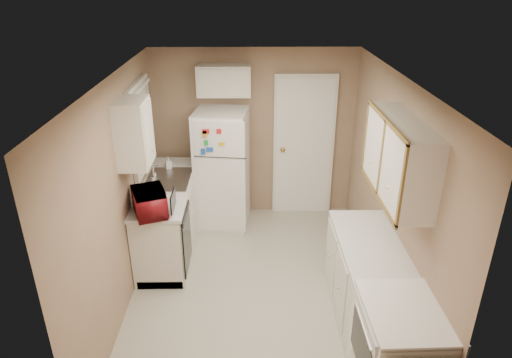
{
  "coord_description": "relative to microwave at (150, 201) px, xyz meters",
  "views": [
    {
      "loc": [
        -0.08,
        -4.2,
        3.31
      ],
      "look_at": [
        0.0,
        0.5,
        1.15
      ],
      "focal_mm": 32.0,
      "sensor_mm": 36.0,
      "label": 1
    }
  ],
  "objects": [
    {
      "name": "floor",
      "position": [
        1.15,
        -0.17,
        -1.05
      ],
      "size": [
        3.8,
        3.8,
        0.0
      ],
      "primitive_type": "plane",
      "color": "beige",
      "rests_on": "ground"
    },
    {
      "name": "right_counter",
      "position": [
        2.25,
        -0.97,
        -0.6
      ],
      "size": [
        0.6,
        2.0,
        0.9
      ],
      "primitive_type": "cube",
      "color": "silver",
      "rests_on": "floor"
    },
    {
      "name": "wall_right",
      "position": [
        2.55,
        -0.17,
        0.15
      ],
      "size": [
        3.8,
        3.8,
        0.0
      ],
      "primitive_type": "plane",
      "color": "#9B7E66",
      "rests_on": "floor"
    },
    {
      "name": "refrigerator",
      "position": [
        0.71,
        1.37,
        -0.23
      ],
      "size": [
        0.76,
        0.74,
        1.65
      ],
      "primitive_type": "cube",
      "rotation": [
        0.0,
        0.0,
        -0.13
      ],
      "color": "white",
      "rests_on": "floor"
    },
    {
      "name": "cabinet_over_fridge",
      "position": [
        0.75,
        1.58,
        0.95
      ],
      "size": [
        0.7,
        0.3,
        0.4
      ],
      "primitive_type": "cube",
      "color": "silver",
      "rests_on": "wall_back"
    },
    {
      "name": "sink",
      "position": [
        0.05,
        0.88,
        -0.19
      ],
      "size": [
        0.54,
        0.74,
        0.16
      ],
      "primitive_type": "cube",
      "color": "gray",
      "rests_on": "left_counter"
    },
    {
      "name": "window_blinds",
      "position": [
        -0.21,
        0.88,
        0.55
      ],
      "size": [
        0.1,
        0.98,
        1.08
      ],
      "primitive_type": "cube",
      "color": "silver",
      "rests_on": "wall_left"
    },
    {
      "name": "left_counter",
      "position": [
        0.05,
        0.73,
        -0.6
      ],
      "size": [
        0.6,
        1.8,
        0.9
      ],
      "primitive_type": "cube",
      "color": "silver",
      "rests_on": "floor"
    },
    {
      "name": "wall_back",
      "position": [
        1.15,
        1.73,
        0.15
      ],
      "size": [
        2.8,
        2.8,
        0.0
      ],
      "primitive_type": "plane",
      "color": "#9B7E66",
      "rests_on": "floor"
    },
    {
      "name": "wall_front",
      "position": [
        1.15,
        -2.07,
        0.15
      ],
      "size": [
        2.8,
        2.8,
        0.0
      ],
      "primitive_type": "plane",
      "color": "#9B7E66",
      "rests_on": "floor"
    },
    {
      "name": "ceiling",
      "position": [
        1.15,
        -0.17,
        1.35
      ],
      "size": [
        3.8,
        3.8,
        0.0
      ],
      "primitive_type": "plane",
      "color": "white",
      "rests_on": "floor"
    },
    {
      "name": "upper_cabinet_left",
      "position": [
        -0.1,
        0.05,
        0.75
      ],
      "size": [
        0.3,
        0.45,
        0.7
      ],
      "primitive_type": "cube",
      "color": "silver",
      "rests_on": "wall_left"
    },
    {
      "name": "upper_cabinet_right",
      "position": [
        2.4,
        -0.67,
        0.75
      ],
      "size": [
        0.3,
        1.2,
        0.7
      ],
      "primitive_type": "cube",
      "color": "silver",
      "rests_on": "wall_right"
    },
    {
      "name": "soap_bottle",
      "position": [
        0.0,
        1.23,
        -0.05
      ],
      "size": [
        0.1,
        0.1,
        0.17
      ],
      "primitive_type": "imported",
      "rotation": [
        0.0,
        0.0,
        0.37
      ],
      "color": "silver",
      "rests_on": "left_counter"
    },
    {
      "name": "stove",
      "position": [
        2.28,
        -1.63,
        -0.58
      ],
      "size": [
        0.65,
        0.79,
        0.94
      ],
      "primitive_type": "cube",
      "rotation": [
        0.0,
        0.0,
        0.02
      ],
      "color": "white",
      "rests_on": "floor"
    },
    {
      "name": "interior_door",
      "position": [
        1.85,
        1.69,
        -0.03
      ],
      "size": [
        0.86,
        0.06,
        2.08
      ],
      "primitive_type": "cube",
      "color": "white",
      "rests_on": "floor"
    },
    {
      "name": "wall_left",
      "position": [
        -0.25,
        -0.17,
        0.15
      ],
      "size": [
        3.8,
        3.8,
        0.0
      ],
      "primitive_type": "plane",
      "color": "#9B7E66",
      "rests_on": "floor"
    },
    {
      "name": "microwave",
      "position": [
        0.0,
        0.0,
        0.0
      ],
      "size": [
        0.54,
        0.42,
        0.32
      ],
      "primitive_type": "imported",
      "rotation": [
        0.0,
        0.0,
        1.94
      ],
      "color": "maroon",
      "rests_on": "left_counter"
    },
    {
      "name": "dishwasher",
      "position": [
        0.34,
        0.13,
        -0.56
      ],
      "size": [
        0.03,
        0.58,
        0.72
      ],
      "primitive_type": "cube",
      "color": "black",
      "rests_on": "floor"
    }
  ]
}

